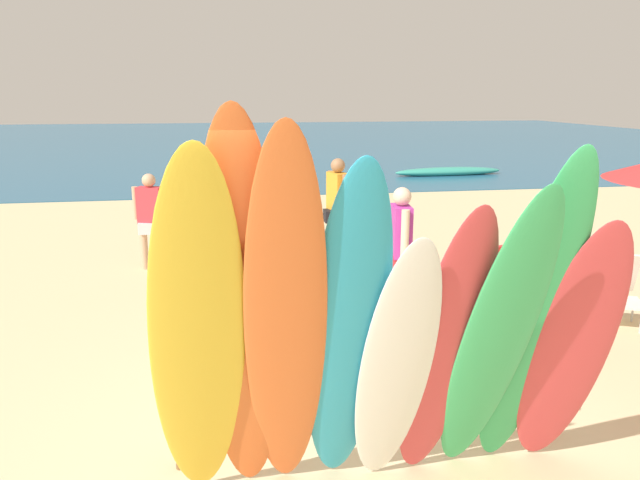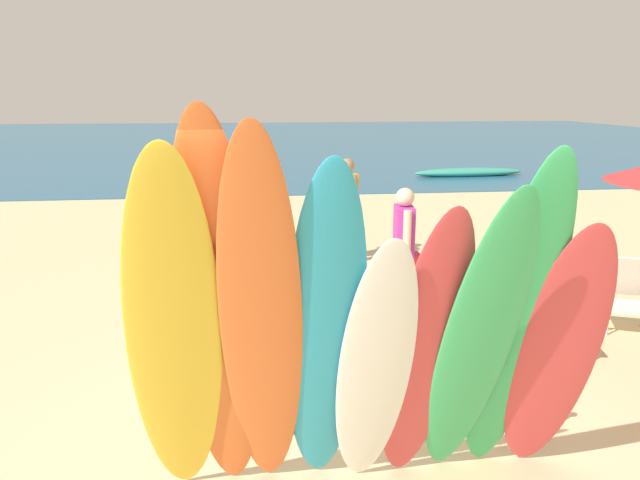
# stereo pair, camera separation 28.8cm
# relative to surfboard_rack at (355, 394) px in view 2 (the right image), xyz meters

# --- Properties ---
(ground) EXTENTS (60.00, 60.00, 0.00)m
(ground) POSITION_rel_surfboard_rack_xyz_m (0.00, 14.00, -0.48)
(ground) COLOR #D3BC8C
(ocean_water) EXTENTS (60.00, 40.00, 0.02)m
(ocean_water) POSITION_rel_surfboard_rack_xyz_m (0.00, 31.73, -0.47)
(ocean_water) COLOR #235B7F
(ocean_water) RESTS_ON ground
(surfboard_rack) EXTENTS (2.92, 0.07, 0.60)m
(surfboard_rack) POSITION_rel_surfboard_rack_xyz_m (0.00, 0.00, 0.00)
(surfboard_rack) COLOR brown
(surfboard_rack) RESTS_ON ground
(surfboard_yellow_0) EXTENTS (0.64, 1.08, 2.48)m
(surfboard_yellow_0) POSITION_rel_surfboard_rack_xyz_m (-1.20, -0.71, 0.76)
(surfboard_yellow_0) COLOR yellow
(surfboard_yellow_0) RESTS_ON ground
(surfboard_orange_1) EXTENTS (0.56, 1.02, 2.65)m
(surfboard_orange_1) POSITION_rel_surfboard_rack_xyz_m (-0.94, -0.68, 0.85)
(surfboard_orange_1) COLOR orange
(surfboard_orange_1) RESTS_ON ground
(surfboard_orange_2) EXTENTS (0.56, 1.16, 2.58)m
(surfboard_orange_2) POSITION_rel_surfboard_rack_xyz_m (-0.70, -0.74, 0.81)
(surfboard_orange_2) COLOR orange
(surfboard_orange_2) RESTS_ON ground
(surfboard_teal_3) EXTENTS (0.51, 1.06, 2.40)m
(surfboard_teal_3) POSITION_rel_surfboard_rack_xyz_m (-0.32, -0.69, 0.72)
(surfboard_teal_3) COLOR #289EC6
(surfboard_teal_3) RESTS_ON ground
(surfboard_white_4) EXTENTS (0.49, 0.84, 1.95)m
(surfboard_white_4) POSITION_rel_surfboard_rack_xyz_m (-0.01, -0.67, 0.50)
(surfboard_white_4) COLOR white
(surfboard_white_4) RESTS_ON ground
(surfboard_red_5) EXTENTS (0.52, 0.89, 2.11)m
(surfboard_red_5) POSITION_rel_surfboard_rack_xyz_m (0.31, -0.66, 0.58)
(surfboard_red_5) COLOR #D13D42
(surfboard_red_5) RESTS_ON ground
(surfboard_green_6) EXTENTS (0.50, 1.07, 2.24)m
(surfboard_green_6) POSITION_rel_surfboard_rack_xyz_m (0.62, -0.72, 0.65)
(surfboard_green_6) COLOR #38B266
(surfboard_green_6) RESTS_ON ground
(surfboard_green_7) EXTENTS (0.51, 0.98, 2.42)m
(surfboard_green_7) POSITION_rel_surfboard_rack_xyz_m (0.89, -0.66, 0.74)
(surfboard_green_7) COLOR #38B266
(surfboard_green_7) RESTS_ON ground
(surfboard_red_8) EXTENTS (0.63, 0.86, 1.99)m
(surfboard_red_8) POSITION_rel_surfboard_rack_xyz_m (1.20, -0.62, 0.52)
(surfboard_red_8) COLOR #D13D42
(surfboard_red_8) RESTS_ON ground
(beachgoer_near_rack) EXTENTS (0.54, 0.31, 1.49)m
(beachgoer_near_rack) POSITION_rel_surfboard_rack_xyz_m (-2.10, 5.28, 0.38)
(beachgoer_near_rack) COLOR tan
(beachgoer_near_rack) RESTS_ON ground
(beachgoer_photographing) EXTENTS (0.42, 0.60, 1.60)m
(beachgoer_photographing) POSITION_rel_surfboard_rack_xyz_m (1.05, 2.69, 0.45)
(beachgoer_photographing) COLOR beige
(beachgoer_photographing) RESTS_ON ground
(beachgoer_strolling) EXTENTS (0.43, 0.61, 1.66)m
(beachgoer_strolling) POSITION_rel_surfboard_rack_xyz_m (0.81, 5.33, 0.48)
(beachgoer_strolling) COLOR #9E704C
(beachgoer_strolling) RESTS_ON ground
(beach_chair_red) EXTENTS (0.73, 0.83, 0.82)m
(beach_chair_red) POSITION_rel_surfboard_rack_xyz_m (3.57, 2.14, -0.05)
(beach_chair_red) COLOR #B7B7BC
(beach_chair_red) RESTS_ON ground
(beach_chair_blue) EXTENTS (0.74, 0.88, 0.79)m
(beach_chair_blue) POSITION_rel_surfboard_rack_xyz_m (2.31, 2.82, -0.06)
(beach_chair_blue) COLOR #B7B7BC
(beach_chair_blue) RESTS_ON ground
(beach_chair_striped) EXTENTS (0.61, 0.73, 0.83)m
(beach_chair_striped) POSITION_rel_surfboard_rack_xyz_m (2.47, 1.61, -0.04)
(beach_chair_striped) COLOR #B7B7BC
(beach_chair_striped) RESTS_ON ground
(distant_boat) EXTENTS (3.70, 0.77, 0.29)m
(distant_boat) POSITION_rel_surfboard_rack_xyz_m (6.41, 14.84, -0.34)
(distant_boat) COLOR teal
(distant_boat) RESTS_ON ground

